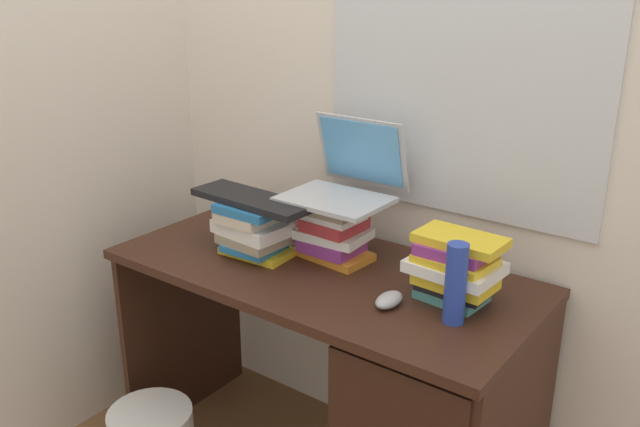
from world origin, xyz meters
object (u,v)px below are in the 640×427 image
object	(u,v)px
laptop	(346,179)
keyboard	(252,199)
book_stack_side	(455,268)
book_stack_tall	(333,230)
water_bottle	(456,284)
book_stack_keyboard_riser	(253,229)
mug	(239,213)
desk	(408,408)
computer_mouse	(389,300)

from	to	relation	value
laptop	keyboard	xyz separation A→B (m)	(-0.23, -0.19, -0.06)
book_stack_side	laptop	size ratio (longest dim) A/B	0.79
book_stack_tall	water_bottle	world-z (taller)	water_bottle
book_stack_side	laptop	bearing A→B (deg)	166.68
book_stack_keyboard_riser	laptop	distance (m)	0.34
mug	water_bottle	distance (m)	0.96
desk	water_bottle	world-z (taller)	water_bottle
book_stack_tall	water_bottle	size ratio (longest dim) A/B	1.07
desk	book_stack_side	bearing A→B (deg)	36.65
laptop	mug	distance (m)	0.49
book_stack_keyboard_riser	mug	bearing A→B (deg)	142.83
mug	book_stack_tall	bearing A→B (deg)	-5.10
book_stack_side	water_bottle	xyz separation A→B (m)	(0.05, -0.11, 0.01)
book_stack_tall	water_bottle	xyz separation A→B (m)	(0.49, -0.15, 0.02)
laptop	mug	bearing A→B (deg)	-177.65
laptop	computer_mouse	size ratio (longest dim) A/B	3.07
laptop	book_stack_side	bearing A→B (deg)	-13.32
mug	keyboard	bearing A→B (deg)	-37.20
book_stack_side	computer_mouse	bearing A→B (deg)	-134.44
book_stack_keyboard_riser	computer_mouse	bearing A→B (deg)	-4.70
book_stack_tall	book_stack_keyboard_riser	xyz separation A→B (m)	(-0.22, -0.13, -0.01)
book_stack_side	keyboard	distance (m)	0.67
laptop	mug	xyz separation A→B (m)	(-0.45, -0.02, -0.20)
book_stack_tall	keyboard	distance (m)	0.27
book_stack_keyboard_riser	desk	bearing A→B (deg)	2.17
desk	book_stack_keyboard_riser	xyz separation A→B (m)	(-0.57, -0.02, 0.44)
keyboard	mug	distance (m)	0.31
water_bottle	book_stack_keyboard_riser	bearing A→B (deg)	178.37
computer_mouse	book_stack_side	bearing A→B (deg)	45.56
laptop	keyboard	size ratio (longest dim) A/B	0.76
keyboard	computer_mouse	bearing A→B (deg)	-2.27
book_stack_keyboard_riser	computer_mouse	distance (m)	0.54
mug	water_bottle	size ratio (longest dim) A/B	0.54
keyboard	laptop	bearing A→B (deg)	42.19
desk	laptop	xyz separation A→B (m)	(-0.35, 0.17, 0.60)
keyboard	water_bottle	distance (m)	0.72
desk	book_stack_keyboard_riser	distance (m)	0.72
computer_mouse	water_bottle	distance (m)	0.20
book_stack_side	laptop	distance (m)	0.47
laptop	water_bottle	distance (m)	0.55
mug	water_bottle	xyz separation A→B (m)	(0.94, -0.19, 0.06)
book_stack_side	water_bottle	distance (m)	0.12
keyboard	water_bottle	size ratio (longest dim) A/B	1.91
desk	water_bottle	distance (m)	0.49
book_stack_tall	laptop	world-z (taller)	laptop
book_stack_tall	keyboard	world-z (taller)	keyboard
book_stack_tall	computer_mouse	size ratio (longest dim) A/B	2.26
book_stack_side	computer_mouse	xyz separation A→B (m)	(-0.13, -0.13, -0.08)
book_stack_keyboard_riser	computer_mouse	xyz separation A→B (m)	(0.53, -0.04, -0.07)
book_stack_tall	keyboard	xyz separation A→B (m)	(-0.22, -0.13, 0.09)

